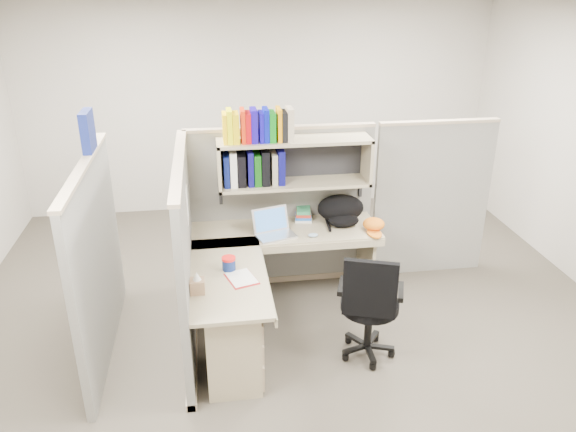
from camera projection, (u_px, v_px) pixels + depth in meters
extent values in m
plane|color=#342F28|center=(295.00, 330.00, 5.01)|extent=(6.00, 6.00, 0.00)
plane|color=#B0A99E|center=(259.00, 107.00, 7.19)|extent=(6.00, 0.00, 6.00)
plane|color=silver|center=(297.00, 8.00, 3.93)|extent=(6.00, 6.00, 0.00)
cube|color=slate|center=(281.00, 209.00, 5.50)|extent=(1.80, 0.06, 1.60)
cube|color=tan|center=(280.00, 128.00, 5.18)|extent=(1.80, 0.08, 0.03)
cube|color=slate|center=(186.00, 257.00, 4.57)|extent=(0.06, 1.80, 1.60)
cube|color=tan|center=(178.00, 162.00, 4.24)|extent=(0.08, 1.80, 0.03)
cube|color=slate|center=(97.00, 263.00, 4.47)|extent=(0.06, 1.80, 1.60)
cube|color=slate|center=(431.00, 201.00, 5.71)|extent=(1.20, 0.06, 1.60)
cube|color=navy|center=(88.00, 131.00, 4.40)|extent=(0.07, 0.27, 0.32)
cube|color=white|center=(187.00, 205.00, 4.55)|extent=(0.00, 0.21, 0.28)
cube|color=gray|center=(294.00, 141.00, 5.04)|extent=(1.40, 0.34, 0.03)
cube|color=gray|center=(294.00, 183.00, 5.20)|extent=(1.40, 0.34, 0.03)
cube|color=gray|center=(219.00, 166.00, 5.03)|extent=(0.03, 0.34, 0.44)
cube|color=gray|center=(367.00, 159.00, 5.21)|extent=(0.03, 0.34, 0.44)
cube|color=black|center=(292.00, 157.00, 5.27)|extent=(1.38, 0.01, 0.41)
cube|color=yellow|center=(225.00, 128.00, 4.88)|extent=(0.03, 0.20, 0.26)
cube|color=#FBFF05|center=(229.00, 126.00, 4.88)|extent=(0.05, 0.20, 0.29)
cube|color=yellow|center=(236.00, 127.00, 4.89)|extent=(0.06, 0.20, 0.26)
cube|color=red|center=(243.00, 126.00, 4.90)|extent=(0.04, 0.20, 0.29)
cube|color=#AE060B|center=(248.00, 127.00, 4.91)|extent=(0.05, 0.20, 0.26)
cube|color=#140493|center=(254.00, 125.00, 4.91)|extent=(0.06, 0.20, 0.29)
cube|color=#0F059E|center=(261.00, 127.00, 4.92)|extent=(0.04, 0.20, 0.26)
cube|color=#050E9C|center=(266.00, 125.00, 4.92)|extent=(0.04, 0.20, 0.29)
cube|color=#087011|center=(272.00, 126.00, 4.94)|extent=(0.06, 0.20, 0.26)
cube|color=orange|center=(279.00, 124.00, 4.94)|extent=(0.04, 0.20, 0.29)
cube|color=black|center=(284.00, 126.00, 4.95)|extent=(0.05, 0.20, 0.26)
cube|color=#B8A88E|center=(290.00, 124.00, 4.95)|extent=(0.06, 0.20, 0.29)
cube|color=#07104B|center=(226.00, 170.00, 5.07)|extent=(0.05, 0.24, 0.29)
cube|color=silver|center=(233.00, 168.00, 5.08)|extent=(0.06, 0.24, 0.32)
cube|color=black|center=(241.00, 169.00, 5.09)|extent=(0.07, 0.24, 0.29)
cube|color=#0A0851|center=(250.00, 167.00, 5.10)|extent=(0.05, 0.24, 0.32)
cube|color=#09450A|center=(257.00, 168.00, 5.11)|extent=(0.06, 0.24, 0.29)
cube|color=black|center=(265.00, 166.00, 5.11)|extent=(0.07, 0.24, 0.32)
cube|color=gray|center=(274.00, 167.00, 5.13)|extent=(0.05, 0.24, 0.29)
cube|color=#080852|center=(280.00, 165.00, 5.13)|extent=(0.06, 0.24, 0.32)
cube|color=gray|center=(286.00, 231.00, 5.24)|extent=(1.74, 0.60, 0.03)
cube|color=gray|center=(228.00, 276.00, 4.46)|extent=(0.60, 1.34, 0.03)
cube|color=gray|center=(290.00, 249.00, 4.98)|extent=(1.74, 0.02, 0.07)
cube|color=gray|center=(266.00, 277.00, 4.52)|extent=(0.02, 1.34, 0.07)
cube|color=gray|center=(233.00, 341.00, 4.30)|extent=(0.40, 0.55, 0.68)
cube|color=tan|center=(259.00, 317.00, 4.24)|extent=(0.02, 0.50, 0.16)
cube|color=tan|center=(260.00, 336.00, 4.32)|extent=(0.02, 0.50, 0.16)
cube|color=tan|center=(261.00, 360.00, 4.40)|extent=(0.02, 0.50, 0.22)
cube|color=#B2B2B7|center=(261.00, 316.00, 4.24)|extent=(0.01, 0.12, 0.01)
cube|color=gray|center=(366.00, 258.00, 5.52)|extent=(0.03, 0.55, 0.70)
cylinder|color=navy|center=(229.00, 264.00, 4.51)|extent=(0.11, 0.11, 0.10)
cylinder|color=red|center=(229.00, 258.00, 4.49)|extent=(0.11, 0.11, 0.02)
ellipsoid|color=#92B1CF|center=(313.00, 235.00, 5.08)|extent=(0.10, 0.07, 0.03)
cylinder|color=silver|center=(277.00, 220.00, 5.32)|extent=(0.07, 0.07, 0.09)
cylinder|color=black|center=(370.00, 305.00, 4.50)|extent=(0.47, 0.47, 0.07)
cube|color=black|center=(370.00, 289.00, 4.20)|extent=(0.40, 0.18, 0.47)
cylinder|color=black|center=(368.00, 325.00, 4.58)|extent=(0.06, 0.06, 0.41)
cylinder|color=black|center=(367.00, 349.00, 4.67)|extent=(0.45, 0.45, 0.10)
cube|color=black|center=(341.00, 286.00, 4.48)|extent=(0.13, 0.26, 0.04)
cube|color=black|center=(401.00, 292.00, 4.40)|extent=(0.13, 0.26, 0.04)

